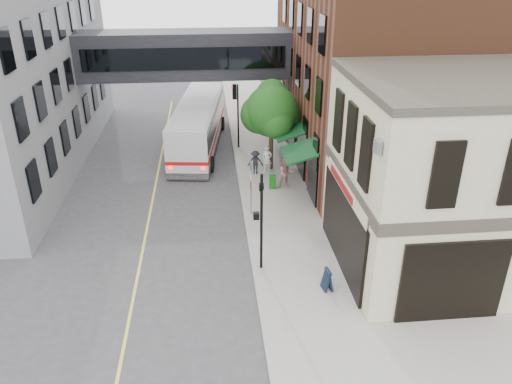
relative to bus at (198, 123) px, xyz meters
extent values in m
plane|color=#38383A|center=(2.36, -17.66, -1.80)|extent=(120.00, 120.00, 0.00)
cube|color=gray|center=(4.36, -3.66, -1.73)|extent=(4.00, 60.00, 0.15)
cube|color=#C1B493|center=(11.36, -15.66, 2.27)|extent=(10.00, 8.00, 8.15)
cube|color=#38332B|center=(11.36, -15.66, 2.35)|extent=(10.12, 8.12, 0.50)
cube|color=#38332B|center=(11.36, -15.66, 6.50)|extent=(10.12, 8.12, 0.30)
cube|color=black|center=(6.30, -15.66, 0.05)|extent=(0.14, 6.40, 3.40)
cube|color=black|center=(6.26, -15.66, 0.05)|extent=(0.04, 5.90, 3.00)
cube|color=maroon|center=(6.24, -15.06, 2.00)|extent=(0.03, 3.60, 0.32)
cube|color=#59301B|center=(12.36, -2.66, 5.20)|extent=(12.00, 18.00, 14.00)
cube|color=#0B3319|center=(5.50, -3.91, 1.20)|extent=(1.80, 13.00, 0.40)
cube|color=black|center=(-0.64, 0.34, 4.70)|extent=(14.00, 3.00, 3.00)
cube|color=black|center=(-0.64, -1.21, 4.70)|extent=(13.00, 0.08, 1.40)
cube|color=black|center=(-0.64, 1.89, 4.70)|extent=(13.00, 0.08, 1.40)
cylinder|color=black|center=(2.76, -15.66, 0.60)|extent=(0.12, 0.12, 4.50)
cube|color=black|center=(2.54, -15.66, 0.95)|extent=(0.25, 0.22, 0.30)
imported|color=black|center=(2.76, -15.66, 2.45)|extent=(0.20, 0.16, 1.00)
cylinder|color=black|center=(2.76, -0.66, 0.60)|extent=(0.12, 0.12, 4.50)
cube|color=black|center=(2.54, -0.66, 0.95)|extent=(0.25, 0.22, 0.30)
cube|color=black|center=(2.54, -0.66, 2.35)|extent=(0.28, 0.28, 1.00)
sphere|color=#FF0C05|center=(2.38, -0.66, 2.70)|extent=(0.18, 0.18, 0.18)
cylinder|color=gray|center=(2.76, -10.66, -0.15)|extent=(0.08, 0.08, 3.00)
cube|color=white|center=(2.74, -10.66, 0.55)|extent=(0.03, 0.75, 0.22)
cube|color=#0C591E|center=(2.74, -10.66, 1.10)|extent=(0.03, 0.70, 0.18)
cube|color=#B20C0C|center=(2.74, -10.66, 0.05)|extent=(0.03, 0.30, 0.40)
cylinder|color=#382619|center=(4.56, -4.66, -0.25)|extent=(0.28, 0.28, 2.80)
sphere|color=#144B16|center=(4.56, -4.66, 2.15)|extent=(3.20, 3.20, 3.20)
sphere|color=#144B16|center=(5.36, -4.16, 1.75)|extent=(2.20, 2.20, 2.20)
sphere|color=#144B16|center=(3.86, -4.36, 1.85)|extent=(2.40, 2.40, 2.40)
sphere|color=#144B16|center=(4.66, -4.06, 2.95)|extent=(2.00, 2.00, 2.00)
cube|color=#D8CC4C|center=(-2.64, -7.66, -1.80)|extent=(0.12, 40.00, 0.01)
cube|color=silver|center=(0.00, 0.00, -0.09)|extent=(4.00, 12.17, 3.01)
cube|color=black|center=(0.00, 0.00, 0.43)|extent=(4.04, 11.98, 1.09)
cube|color=#B20C0C|center=(0.00, 0.00, -0.61)|extent=(4.07, 12.20, 0.23)
cylinder|color=black|center=(-1.81, -4.18, -1.29)|extent=(0.43, 1.07, 1.04)
cylinder|color=black|center=(0.77, -4.49, -1.29)|extent=(0.43, 1.07, 1.04)
cylinder|color=black|center=(-0.82, 4.08, -1.29)|extent=(0.43, 1.07, 1.04)
cylinder|color=black|center=(1.76, 3.77, -1.29)|extent=(0.43, 1.07, 1.04)
imported|color=silver|center=(4.26, -5.21, -0.79)|extent=(0.67, 0.49, 1.72)
imported|color=tan|center=(5.09, -7.58, -0.74)|extent=(0.95, 0.77, 1.82)
imported|color=black|center=(3.50, -5.41, -0.89)|extent=(1.05, 0.69, 1.53)
cube|color=#145A15|center=(4.31, -7.61, -1.25)|extent=(0.45, 0.41, 0.80)
cube|color=black|center=(5.30, -17.47, -1.19)|extent=(0.42, 0.57, 0.94)
camera|label=1|loc=(0.74, -33.89, 10.96)|focal=35.00mm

